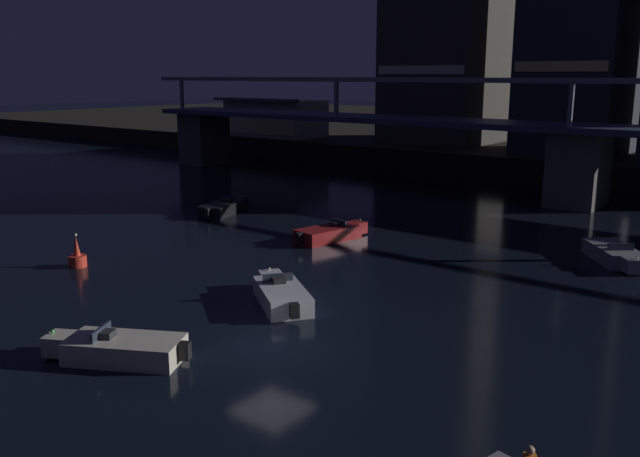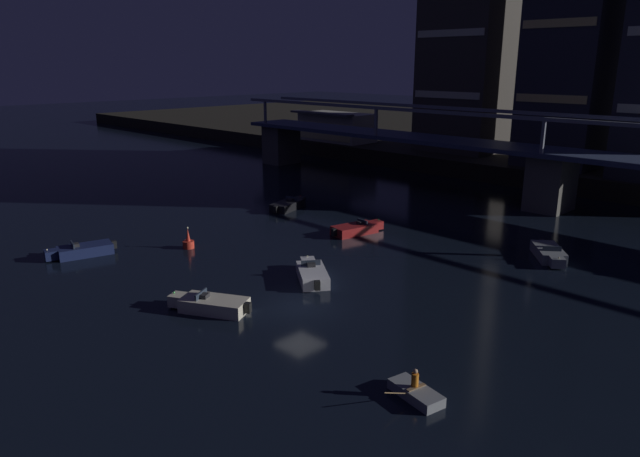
{
  "view_description": "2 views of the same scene",
  "coord_description": "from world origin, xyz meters",
  "px_view_note": "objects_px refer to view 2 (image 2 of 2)",
  "views": [
    {
      "loc": [
        15.45,
        -16.98,
        9.59
      ],
      "look_at": [
        -3.73,
        7.66,
        2.48
      ],
      "focal_mm": 37.92,
      "sensor_mm": 36.0,
      "label": 1
    },
    {
      "loc": [
        23.72,
        -21.96,
        14.16
      ],
      "look_at": [
        -7.52,
        9.23,
        1.56
      ],
      "focal_mm": 32.48,
      "sensor_mm": 36.0,
      "label": 2
    }
  ],
  "objects_px": {
    "tower_west_low": "(478,3)",
    "speedboat_near_right": "(356,229)",
    "speedboat_mid_center": "(549,253)",
    "speedboat_far_left": "(288,205)",
    "river_bridge": "(553,166)",
    "dinghy_with_paddler": "(416,392)",
    "waterfront_pavilion": "(336,127)",
    "channel_buoy": "(188,242)",
    "speedboat_mid_right": "(312,274)",
    "speedboat_mid_left": "(82,250)",
    "speedboat_near_center": "(211,304)"
  },
  "relations": [
    {
      "from": "tower_west_low",
      "to": "speedboat_near_right",
      "type": "xyz_separation_m",
      "value": [
        12.7,
        -38.61,
        -21.72
      ]
    },
    {
      "from": "speedboat_near_right",
      "to": "speedboat_mid_center",
      "type": "xyz_separation_m",
      "value": [
        14.7,
        5.27,
        0.0
      ]
    },
    {
      "from": "speedboat_far_left",
      "to": "river_bridge",
      "type": "bearing_deg",
      "value": 44.18
    },
    {
      "from": "river_bridge",
      "to": "dinghy_with_paddler",
      "type": "xyz_separation_m",
      "value": [
        10.81,
        -37.24,
        -4.18
      ]
    },
    {
      "from": "river_bridge",
      "to": "waterfront_pavilion",
      "type": "relative_size",
      "value": 7.02
    },
    {
      "from": "tower_west_low",
      "to": "waterfront_pavilion",
      "type": "bearing_deg",
      "value": -161.14
    },
    {
      "from": "tower_west_low",
      "to": "speedboat_near_right",
      "type": "bearing_deg",
      "value": -71.8
    },
    {
      "from": "waterfront_pavilion",
      "to": "channel_buoy",
      "type": "relative_size",
      "value": 7.05
    },
    {
      "from": "river_bridge",
      "to": "channel_buoy",
      "type": "bearing_deg",
      "value": -114.45
    },
    {
      "from": "speedboat_far_left",
      "to": "dinghy_with_paddler",
      "type": "xyz_separation_m",
      "value": [
        29.56,
        -19.03,
        -0.14
      ]
    },
    {
      "from": "waterfront_pavilion",
      "to": "channel_buoy",
      "type": "distance_m",
      "value": 51.54
    },
    {
      "from": "waterfront_pavilion",
      "to": "speedboat_far_left",
      "type": "xyz_separation_m",
      "value": [
        21.91,
        -30.13,
        -4.02
      ]
    },
    {
      "from": "speedboat_mid_center",
      "to": "dinghy_with_paddler",
      "type": "bearing_deg",
      "value": -79.55
    },
    {
      "from": "tower_west_low",
      "to": "speedboat_far_left",
      "type": "height_order",
      "value": "tower_west_low"
    },
    {
      "from": "speedboat_mid_right",
      "to": "speedboat_far_left",
      "type": "distance_m",
      "value": 20.05
    },
    {
      "from": "speedboat_mid_right",
      "to": "speedboat_far_left",
      "type": "height_order",
      "value": "same"
    },
    {
      "from": "river_bridge",
      "to": "tower_west_low",
      "type": "relative_size",
      "value": 2.17
    },
    {
      "from": "tower_west_low",
      "to": "channel_buoy",
      "type": "relative_size",
      "value": 22.83
    },
    {
      "from": "speedboat_mid_left",
      "to": "channel_buoy",
      "type": "bearing_deg",
      "value": 58.64
    },
    {
      "from": "speedboat_mid_center",
      "to": "tower_west_low",
      "type": "bearing_deg",
      "value": 129.41
    },
    {
      "from": "waterfront_pavilion",
      "to": "speedboat_mid_center",
      "type": "xyz_separation_m",
      "value": [
        47.3,
        -26.54,
        -4.02
      ]
    },
    {
      "from": "speedboat_near_right",
      "to": "speedboat_far_left",
      "type": "bearing_deg",
      "value": 171.05
    },
    {
      "from": "waterfront_pavilion",
      "to": "speedboat_far_left",
      "type": "relative_size",
      "value": 2.4
    },
    {
      "from": "waterfront_pavilion",
      "to": "speedboat_near_right",
      "type": "relative_size",
      "value": 2.37
    },
    {
      "from": "speedboat_near_center",
      "to": "speedboat_mid_center",
      "type": "xyz_separation_m",
      "value": [
        9.97,
        23.6,
        0.0
      ]
    },
    {
      "from": "speedboat_mid_center",
      "to": "speedboat_mid_right",
      "type": "relative_size",
      "value": 0.98
    },
    {
      "from": "dinghy_with_paddler",
      "to": "tower_west_low",
      "type": "bearing_deg",
      "value": 119.43
    },
    {
      "from": "speedboat_mid_right",
      "to": "channel_buoy",
      "type": "relative_size",
      "value": 2.67
    },
    {
      "from": "speedboat_mid_right",
      "to": "waterfront_pavilion",
      "type": "bearing_deg",
      "value": 131.84
    },
    {
      "from": "waterfront_pavilion",
      "to": "speedboat_near_center",
      "type": "bearing_deg",
      "value": -53.33
    },
    {
      "from": "waterfront_pavilion",
      "to": "speedboat_near_center",
      "type": "height_order",
      "value": "waterfront_pavilion"
    },
    {
      "from": "dinghy_with_paddler",
      "to": "speedboat_far_left",
      "type": "bearing_deg",
      "value": 147.23
    },
    {
      "from": "tower_west_low",
      "to": "speedboat_mid_left",
      "type": "height_order",
      "value": "tower_west_low"
    },
    {
      "from": "river_bridge",
      "to": "speedboat_mid_right",
      "type": "distance_m",
      "value": 30.76
    },
    {
      "from": "speedboat_near_right",
      "to": "speedboat_mid_right",
      "type": "bearing_deg",
      "value": -63.36
    },
    {
      "from": "river_bridge",
      "to": "tower_west_low",
      "type": "bearing_deg",
      "value": 137.95
    },
    {
      "from": "speedboat_near_center",
      "to": "speedboat_mid_center",
      "type": "height_order",
      "value": "same"
    },
    {
      "from": "speedboat_mid_left",
      "to": "speedboat_far_left",
      "type": "xyz_separation_m",
      "value": [
        0.15,
        21.04,
        0.0
      ]
    },
    {
      "from": "speedboat_near_center",
      "to": "channel_buoy",
      "type": "xyz_separation_m",
      "value": [
        -11.44,
        5.76,
        0.06
      ]
    },
    {
      "from": "speedboat_near_center",
      "to": "dinghy_with_paddler",
      "type": "bearing_deg",
      "value": 4.0
    },
    {
      "from": "tower_west_low",
      "to": "speedboat_mid_left",
      "type": "relative_size",
      "value": 7.72
    },
    {
      "from": "speedboat_mid_left",
      "to": "dinghy_with_paddler",
      "type": "bearing_deg",
      "value": 3.87
    },
    {
      "from": "speedboat_mid_center",
      "to": "dinghy_with_paddler",
      "type": "relative_size",
      "value": 1.67
    },
    {
      "from": "speedboat_mid_left",
      "to": "speedboat_far_left",
      "type": "height_order",
      "value": "same"
    },
    {
      "from": "waterfront_pavilion",
      "to": "speedboat_mid_right",
      "type": "xyz_separation_m",
      "value": [
        37.86,
        -42.28,
        -4.02
      ]
    },
    {
      "from": "dinghy_with_paddler",
      "to": "speedboat_mid_center",
      "type": "bearing_deg",
      "value": 100.45
    },
    {
      "from": "waterfront_pavilion",
      "to": "speedboat_far_left",
      "type": "distance_m",
      "value": 37.47
    },
    {
      "from": "speedboat_mid_center",
      "to": "speedboat_mid_right",
      "type": "distance_m",
      "value": 18.36
    },
    {
      "from": "speedboat_far_left",
      "to": "speedboat_near_right",
      "type": "bearing_deg",
      "value": -8.95
    },
    {
      "from": "speedboat_near_right",
      "to": "speedboat_far_left",
      "type": "distance_m",
      "value": 10.83
    }
  ]
}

